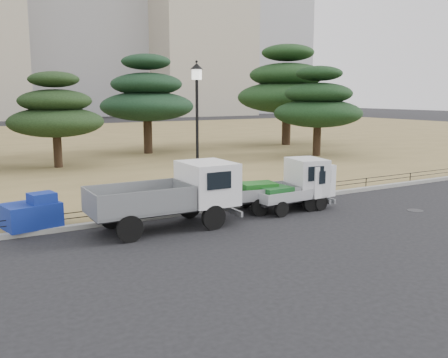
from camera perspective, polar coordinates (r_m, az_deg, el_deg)
ground at (r=16.70m, az=3.49°, el=-5.40°), size 220.00×220.00×0.00m
lawn at (r=45.09m, az=-18.74°, el=3.74°), size 120.00×56.00×0.15m
curb at (r=18.83m, az=-0.92°, el=-3.40°), size 120.00×0.25×0.16m
truck_large at (r=16.32m, az=-5.92°, el=-1.60°), size 4.82×1.99×2.09m
truck_kei_front at (r=19.11m, az=7.10°, el=-0.63°), size 3.80×2.11×1.90m
truck_kei_rear at (r=19.09m, az=8.35°, el=-0.98°), size 3.28×1.53×1.69m
street_lamp at (r=18.32m, az=-3.10°, el=7.75°), size 0.47×0.47×5.29m
pipe_fence at (r=18.88m, az=-1.15°, el=-2.25°), size 38.00×0.04×0.40m
tarp_pile at (r=17.05m, az=-21.07°, el=-3.68°), size 1.86×1.51×1.10m
manhole at (r=20.19m, az=21.01°, el=-3.38°), size 0.60×0.60×0.01m
pine_center_left at (r=30.21m, az=-18.70°, el=7.21°), size 5.38×5.38×5.47m
pine_center_right at (r=36.05m, az=-8.81°, el=9.32°), size 6.57×6.57×6.97m
pine_east_near at (r=34.85m, az=10.69°, el=8.38°), size 6.01×6.01×6.07m
pine_east_far at (r=42.15m, az=7.22°, el=10.35°), size 8.18×8.18×8.22m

